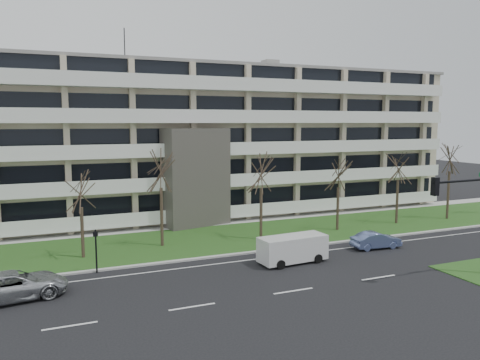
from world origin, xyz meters
name	(u,v)px	position (x,y,z in m)	size (l,w,h in m)	color
ground	(293,291)	(0.00, 0.00, 0.00)	(160.00, 160.00, 0.00)	black
grass_verge	(216,238)	(0.00, 13.00, 0.03)	(90.00, 10.00, 0.06)	#2C511B
curb	(240,254)	(0.00, 8.00, 0.06)	(90.00, 0.35, 0.12)	#B2B2AD
sidewalk	(196,225)	(0.00, 18.50, 0.04)	(90.00, 2.00, 0.08)	#B2B2AD
lane_edge_line	(248,260)	(0.00, 6.50, 0.01)	(90.00, 0.12, 0.01)	white
apartment_building	(176,141)	(-0.01, 25.32, 7.61)	(60.50, 15.10, 18.75)	#C4B298
silver_pickup	(14,286)	(-14.61, 4.73, 0.77)	(2.56, 5.55, 1.54)	#B2B4B9
blue_sedan	(376,240)	(10.26, 5.58, 0.63)	(1.34, 3.85, 1.27)	#6677B0
white_van	(293,247)	(2.68, 4.82, 1.11)	(4.89, 2.24, 1.85)	silver
traffic_signal	(476,210)	(11.19, -2.33, 4.26)	(5.69, 0.50, 6.58)	black
pedestrian_signal	(96,245)	(-10.01, 7.69, 1.79)	(0.32, 0.28, 2.82)	black
tree_2	(80,187)	(-10.55, 11.47, 5.07)	(3.26, 3.26, 6.53)	#382B21
tree_3	(161,165)	(-4.65, 12.44, 6.35)	(4.08, 4.08, 8.16)	#382B21
tree_4	(261,168)	(3.29, 11.37, 5.91)	(3.80, 3.80, 7.60)	#382B21
tree_5	(339,171)	(11.00, 11.79, 5.33)	(3.43, 3.43, 6.86)	#382B21
tree_6	(399,163)	(17.75, 11.94, 5.81)	(3.73, 3.73, 7.47)	#382B21
tree_7	(450,152)	(23.85, 11.67, 6.63)	(4.26, 4.26, 8.52)	#382B21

